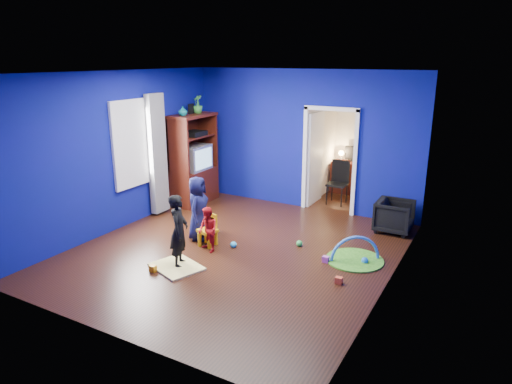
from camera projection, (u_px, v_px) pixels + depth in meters
The scene contains 34 objects.
floor at pixel (235, 251), 7.63m from camera, with size 5.00×5.50×0.01m, color black.
ceiling at pixel (233, 72), 6.80m from camera, with size 5.00×5.50×0.01m, color white.
wall_back at pixel (303, 140), 9.52m from camera, with size 5.00×0.02×2.90m, color navy.
wall_front at pixel (100, 219), 4.91m from camera, with size 5.00×0.02×2.90m, color navy.
wall_left at pixel (119, 152), 8.38m from camera, with size 0.02×5.50×2.90m, color navy.
wall_right at pixel (394, 188), 6.05m from camera, with size 0.02×5.50×2.90m, color navy.
alcove at pixel (344, 146), 10.03m from camera, with size 1.00×1.75×2.50m, color silver, non-canonical shape.
armchair at pixel (394, 216), 8.41m from camera, with size 0.64×0.66×0.60m, color black.
child_black at pixel (179, 231), 6.96m from camera, with size 0.42×0.27×1.14m, color black.
child_navy at pixel (198, 208), 8.01m from camera, with size 0.56×0.36×1.14m, color #0E1234.
toddler_red at pixel (208, 230), 7.53m from camera, with size 0.37×0.29×0.76m, color red.
vase at pixel (183, 111), 9.39m from camera, with size 0.18×0.18×0.19m, color #0D586F.
potted_plant at pixel (198, 104), 9.80m from camera, with size 0.21×0.21×0.38m, color #368F34.
tv_armoire at pixel (194, 159), 9.95m from camera, with size 0.58×1.14×1.96m, color #42120B.
crt_tv at pixel (195, 158), 9.92m from camera, with size 0.46×0.70×0.54m, color silver.
yellow_blanket at pixel (177, 267), 7.03m from camera, with size 0.75×0.60×0.03m, color #F2E07A.
hopper_ball at pixel (205, 224), 8.35m from camera, with size 0.37×0.37×0.37m, color yellow.
kid_chair at pixel (208, 232), 7.80m from camera, with size 0.28×0.28×0.50m, color yellow.
play_mat at pixel (355, 260), 7.28m from camera, with size 0.91×0.91×0.02m, color green.
toy_arch at pixel (355, 259), 7.27m from camera, with size 0.82×0.82×0.05m, color #3F8CD8.
window_left at pixel (132, 143), 8.64m from camera, with size 0.03×0.95×1.55m, color white.
curtain at pixel (157, 154), 9.13m from camera, with size 0.14×0.42×2.40m, color slate.
doorway at pixel (330, 162), 9.36m from camera, with size 1.16×0.10×2.10m, color white.
study_desk at pixel (351, 178), 10.81m from camera, with size 0.88×0.44×0.75m, color #3D140A.
desk_monitor at pixel (354, 153), 10.75m from camera, with size 0.40×0.05×0.32m, color black.
desk_lamp at pixel (341, 153), 10.84m from camera, with size 0.14×0.14×0.14m, color #FFD88C.
folding_chair at pixel (337, 184), 9.98m from camera, with size 0.40×0.40×0.92m, color black.
book_shelf at pixel (356, 107), 10.44m from camera, with size 0.88×0.24×0.04m, color white.
toy_0 at pixel (339, 280), 6.53m from camera, with size 0.10×0.08×0.10m, color #E54E26.
toy_1 at pixel (365, 260), 7.16m from camera, with size 0.11×0.11×0.11m, color #2481CF.
toy_2 at pixel (153, 269), 6.89m from camera, with size 0.10×0.08×0.10m, color #FF9D0D.
toy_3 at pixel (299, 243), 7.82m from camera, with size 0.11×0.11×0.11m, color green.
toy_4 at pixel (326, 259), 7.21m from camera, with size 0.10×0.08×0.10m, color #C048AA.
toy_5 at pixel (233, 244), 7.77m from camera, with size 0.11×0.11×0.11m, color #28A7E2.
Camera 1 is at (3.72, -5.98, 3.12)m, focal length 32.00 mm.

